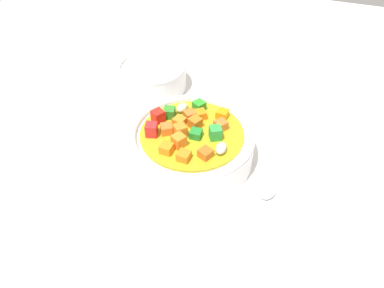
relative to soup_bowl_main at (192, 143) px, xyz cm
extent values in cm
cube|color=silver|center=(0.02, 0.00, -3.95)|extent=(140.00, 140.00, 2.00)
cylinder|color=white|center=(0.02, 0.00, -0.68)|extent=(17.61, 17.61, 4.53)
torus|color=white|center=(0.02, 0.00, 1.91)|extent=(17.62, 17.62, 1.06)
cylinder|color=gold|center=(0.02, 0.00, 1.79)|extent=(14.51, 14.51, 0.40)
cube|color=#21862E|center=(0.81, -0.68, 2.53)|extent=(1.59, 1.59, 1.09)
cube|color=orange|center=(-1.78, -4.75, 2.60)|extent=(1.61, 1.61, 1.23)
ellipsoid|color=beige|center=(4.84, -2.27, 2.56)|extent=(1.42, 2.18, 1.14)
cube|color=orange|center=(-3.28, -1.22, 2.62)|extent=(2.12, 2.12, 1.27)
cube|color=green|center=(-0.75, 5.24, 2.67)|extent=(2.10, 2.10, 1.36)
cube|color=red|center=(-5.39, 0.74, 2.86)|extent=(2.12, 2.12, 1.74)
cube|color=orange|center=(-0.72, -3.07, 2.83)|extent=(2.10, 2.10, 1.68)
cube|color=#328428|center=(-4.24, 2.19, 2.71)|extent=(1.82, 1.82, 1.45)
cube|color=orange|center=(-0.08, 1.27, 2.73)|extent=(2.07, 2.07, 1.48)
cube|color=#D3601D|center=(3.24, -3.83, 2.55)|extent=(2.05, 2.05, 1.13)
cube|color=orange|center=(-1.30, 2.73, 2.62)|extent=(2.18, 2.18, 1.26)
cube|color=orange|center=(0.50, 3.45, 2.57)|extent=(2.17, 2.17, 1.17)
ellipsoid|color=beige|center=(-3.04, 4.15, 2.52)|extent=(1.83, 2.41, 1.07)
cube|color=orange|center=(3.52, 2.14, 2.63)|extent=(2.16, 2.16, 1.28)
cube|color=orange|center=(3.02, 4.63, 2.56)|extent=(1.71, 1.71, 1.15)
cube|color=red|center=(-5.01, -2.31, 2.91)|extent=(1.89, 1.89, 1.84)
cube|color=orange|center=(-2.24, 1.00, 2.54)|extent=(1.91, 1.91, 1.11)
cube|color=orange|center=(-1.27, -1.16, 2.86)|extent=(2.18, 2.18, 1.75)
cube|color=green|center=(3.37, -0.30, 2.90)|extent=(2.10, 2.10, 1.83)
cube|color=orange|center=(0.79, -5.22, 2.55)|extent=(1.64, 1.64, 1.12)
cylinder|color=silver|center=(9.44, -15.41, -2.63)|extent=(2.93, 12.34, 0.63)
ellipsoid|color=silver|center=(11.81, -2.86, -2.41)|extent=(2.77, 3.70, 1.07)
cylinder|color=white|center=(-13.18, 14.94, -0.84)|extent=(12.50, 12.50, 4.22)
torus|color=white|center=(-13.18, 14.94, 1.52)|extent=(12.62, 12.62, 1.00)
camera|label=1|loc=(12.34, -34.24, 33.91)|focal=32.68mm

